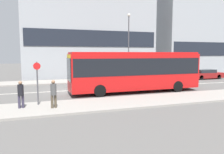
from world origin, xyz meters
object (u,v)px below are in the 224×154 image
(parked_car_1, at_px, (205,74))
(parked_car_0, at_px, (173,75))
(pedestrian_down_pavement, at_px, (54,92))
(bus_stop_sign, at_px, (37,80))
(street_lamp, at_px, (129,40))
(pedestrian_near_stop, at_px, (21,93))
(city_bus, at_px, (135,69))

(parked_car_1, bearing_deg, parked_car_0, -177.27)
(pedestrian_down_pavement, distance_m, bus_stop_sign, 1.58)
(pedestrian_down_pavement, xyz_separation_m, street_lamp, (9.82, 11.91, 3.86))
(bus_stop_sign, bearing_deg, parked_car_1, 23.17)
(pedestrian_near_stop, bearing_deg, city_bus, 9.78)
(street_lamp, bearing_deg, parked_car_1, -9.71)
(parked_car_1, height_order, pedestrian_down_pavement, pedestrian_down_pavement)
(pedestrian_near_stop, height_order, pedestrian_down_pavement, pedestrian_down_pavement)
(city_bus, height_order, pedestrian_down_pavement, city_bus)
(parked_car_0, height_order, bus_stop_sign, bus_stop_sign)
(pedestrian_near_stop, distance_m, pedestrian_down_pavement, 1.92)
(city_bus, xyz_separation_m, pedestrian_near_stop, (-8.99, -3.49, -0.94))
(pedestrian_down_pavement, bearing_deg, street_lamp, -144.17)
(parked_car_0, xyz_separation_m, pedestrian_down_pavement, (-14.88, -9.89, 0.41))
(parked_car_1, height_order, bus_stop_sign, bus_stop_sign)
(pedestrian_down_pavement, height_order, street_lamp, street_lamp)
(pedestrian_near_stop, bearing_deg, bus_stop_sign, 19.44)
(parked_car_0, bearing_deg, bus_stop_sign, -150.99)
(parked_car_0, height_order, parked_car_1, parked_car_0)
(city_bus, relative_size, parked_car_0, 2.53)
(parked_car_0, bearing_deg, pedestrian_down_pavement, -146.39)
(city_bus, relative_size, parked_car_1, 2.52)
(parked_car_0, distance_m, parked_car_1, 5.26)
(pedestrian_down_pavement, distance_m, street_lamp, 15.91)
(pedestrian_near_stop, height_order, bus_stop_sign, bus_stop_sign)
(city_bus, xyz_separation_m, bus_stop_sign, (-8.04, -2.92, -0.27))
(city_bus, relative_size, bus_stop_sign, 4.22)
(parked_car_1, bearing_deg, bus_stop_sign, -156.83)
(city_bus, distance_m, street_lamp, 8.79)
(street_lamp, bearing_deg, pedestrian_near_stop, -135.81)
(pedestrian_down_pavement, height_order, bus_stop_sign, bus_stop_sign)
(parked_car_0, relative_size, pedestrian_near_stop, 2.80)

